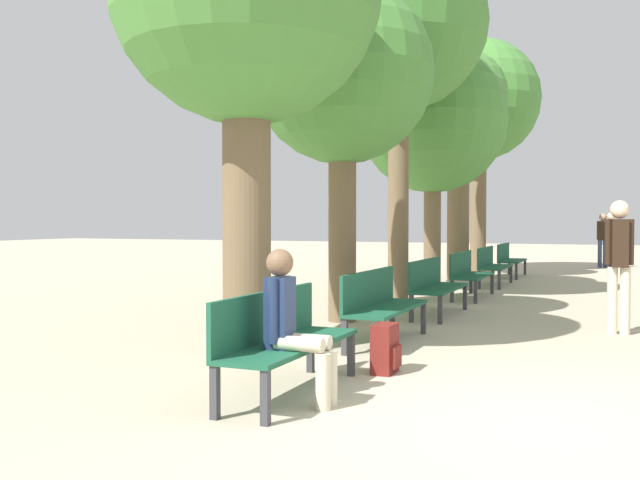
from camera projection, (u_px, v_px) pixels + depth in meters
ground_plane at (521, 423)px, 5.13m from camera, size 80.00×80.00×0.00m
bench_row_0 at (281, 335)px, 5.97m from camera, size 0.50×1.84×0.86m
bench_row_1 at (380, 301)px, 8.43m from camera, size 0.50×1.84×0.86m
bench_row_2 at (434, 283)px, 10.89m from camera, size 0.50×1.84×0.86m
bench_row_3 at (468, 271)px, 13.36m from camera, size 0.50×1.84×0.86m
bench_row_4 at (491, 263)px, 15.82m from camera, size 0.50×1.84×0.86m
bench_row_5 at (509, 258)px, 18.28m from camera, size 0.50×1.84×0.86m
tree_row_1 at (342, 76)px, 10.18m from camera, size 2.62×2.62×4.89m
tree_row_2 at (399, 24)px, 12.73m from camera, size 3.19×3.19×6.61m
tree_row_3 at (433, 120)px, 15.12m from camera, size 3.15×3.15×5.19m
tree_row_4 at (459, 105)px, 17.52m from camera, size 2.39×2.39×5.69m
tree_row_5 at (479, 102)px, 20.02m from camera, size 3.41×3.41×6.56m
person_seated at (293, 322)px, 5.62m from camera, size 0.57×0.32×1.23m
backpack at (385, 349)px, 6.79m from camera, size 0.23×0.34×0.47m
pedestrian_near at (603, 237)px, 21.88m from camera, size 0.34×0.27×1.67m
pedestrian_mid at (619, 258)px, 9.07m from camera, size 0.35×0.26×1.71m
pedestrian_far at (611, 236)px, 21.75m from camera, size 0.34×0.24×1.69m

